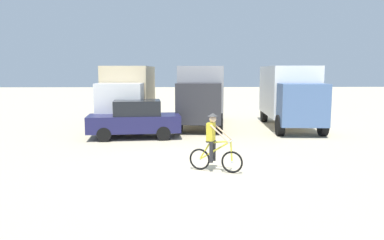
# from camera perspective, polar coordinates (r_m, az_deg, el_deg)

# --- Properties ---
(ground_plane) EXTENTS (120.00, 120.00, 0.00)m
(ground_plane) POSITION_cam_1_polar(r_m,az_deg,el_deg) (12.39, -0.37, -7.06)
(ground_plane) COLOR beige
(box_truck_tan_camper) EXTENTS (2.51, 6.80, 3.35)m
(box_truck_tan_camper) POSITION_cam_1_polar(r_m,az_deg,el_deg) (21.54, -9.52, 4.07)
(box_truck_tan_camper) COLOR #CCB78E
(box_truck_tan_camper) RESTS_ON ground
(box_truck_grey_hauler) EXTENTS (3.10, 6.97, 3.35)m
(box_truck_grey_hauler) POSITION_cam_1_polar(r_m,az_deg,el_deg) (21.50, 1.57, 4.17)
(box_truck_grey_hauler) COLOR #9E9EA3
(box_truck_grey_hauler) RESTS_ON ground
(box_truck_avon_van) EXTENTS (2.80, 6.89, 3.35)m
(box_truck_avon_van) POSITION_cam_1_polar(r_m,az_deg,el_deg) (21.35, 14.53, 3.91)
(box_truck_avon_van) COLOR white
(box_truck_avon_van) RESTS_ON ground
(sedan_parked) EXTENTS (4.35, 2.16, 1.76)m
(sedan_parked) POSITION_cam_1_polar(r_m,az_deg,el_deg) (17.63, -8.58, 0.13)
(sedan_parked) COLOR #1E1E4C
(sedan_parked) RESTS_ON ground
(cyclist_orange_shirt) EXTENTS (1.62, 0.79, 1.82)m
(cyclist_orange_shirt) POSITION_cam_1_polar(r_m,az_deg,el_deg) (11.69, 3.32, -3.70)
(cyclist_orange_shirt) COLOR black
(cyclist_orange_shirt) RESTS_ON ground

